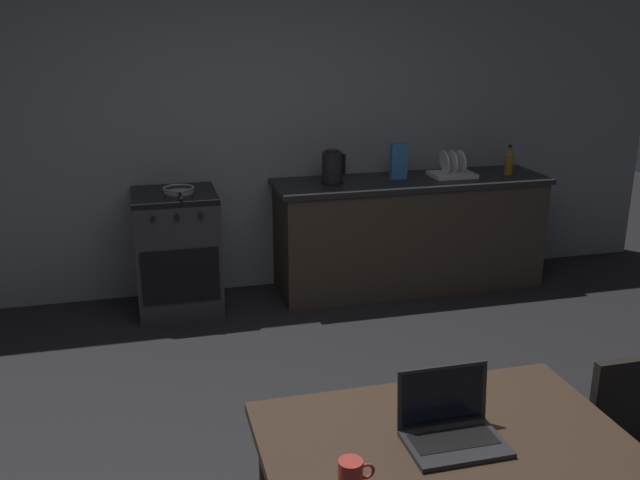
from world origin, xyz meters
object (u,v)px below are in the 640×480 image
at_px(cereal_box, 399,161).
at_px(dish_rack, 452,171).
at_px(coffee_mug, 351,475).
at_px(frying_pan, 179,190).
at_px(stove_oven, 177,251).
at_px(dining_table, 450,467).
at_px(electric_kettle, 332,167).
at_px(bottle, 509,161).
at_px(laptop, 451,428).

bearing_deg(cereal_box, dish_rack, -2.57).
height_order(coffee_mug, cereal_box, cereal_box).
xyz_separation_m(frying_pan, dish_rack, (2.13, 0.03, 0.02)).
distance_m(coffee_mug, cereal_box, 3.66).
distance_m(stove_oven, dish_rack, 2.22).
bearing_deg(dining_table, electric_kettle, 81.40).
relative_size(dining_table, cereal_box, 4.38).
bearing_deg(bottle, dish_rack, 173.87).
xyz_separation_m(electric_kettle, cereal_box, (0.54, 0.02, 0.02)).
bearing_deg(dining_table, stove_oven, 102.19).
height_order(dining_table, dish_rack, dish_rack).
distance_m(cereal_box, dish_rack, 0.45).
distance_m(electric_kettle, coffee_mug, 3.46).
xyz_separation_m(stove_oven, bottle, (2.63, -0.05, 0.56)).
distance_m(stove_oven, frying_pan, 0.47).
relative_size(bottle, dish_rack, 0.71).
height_order(frying_pan, coffee_mug, frying_pan).
bearing_deg(coffee_mug, stove_oven, 95.42).
xyz_separation_m(dining_table, bottle, (1.94, 3.17, 0.32)).
bearing_deg(dining_table, bottle, 58.59).
relative_size(coffee_mug, cereal_box, 0.41).
relative_size(stove_oven, electric_kettle, 3.43).
bearing_deg(bottle, cereal_box, 175.61).
height_order(stove_oven, electric_kettle, electric_kettle).
xyz_separation_m(stove_oven, electric_kettle, (1.18, 0.00, 0.57)).
bearing_deg(bottle, stove_oven, 178.97).
bearing_deg(coffee_mug, electric_kettle, 75.48).
distance_m(electric_kettle, dish_rack, 0.99).
height_order(dining_table, cereal_box, cereal_box).
distance_m(laptop, coffee_mug, 0.42).
relative_size(stove_oven, cereal_box, 3.19).
bearing_deg(laptop, dining_table, -97.76).
distance_m(bottle, cereal_box, 0.91).
xyz_separation_m(stove_oven, dining_table, (0.70, -3.22, 0.24)).
relative_size(stove_oven, dish_rack, 2.61).
relative_size(laptop, coffee_mug, 2.84).
bearing_deg(cereal_box, bottle, -4.39).
distance_m(stove_oven, laptop, 3.28).
bearing_deg(electric_kettle, coffee_mug, -104.52).
height_order(dining_table, coffee_mug, coffee_mug).
relative_size(dining_table, coffee_mug, 10.79).
height_order(cereal_box, dish_rack, cereal_box).
relative_size(dining_table, frying_pan, 3.06).
distance_m(frying_pan, dish_rack, 2.13).
height_order(electric_kettle, frying_pan, electric_kettle).
xyz_separation_m(electric_kettle, frying_pan, (-1.15, -0.03, -0.10)).
relative_size(electric_kettle, bottle, 1.07).
bearing_deg(cereal_box, electric_kettle, -177.88).
bearing_deg(laptop, dish_rack, 76.03).
bearing_deg(coffee_mug, dining_table, 17.81).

